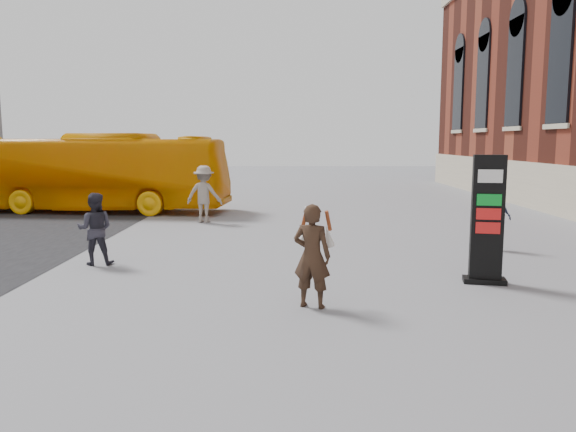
{
  "coord_description": "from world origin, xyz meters",
  "views": [
    {
      "loc": [
        -0.05,
        -8.27,
        2.65
      ],
      "look_at": [
        -0.08,
        1.45,
        1.34
      ],
      "focal_mm": 35.0,
      "sensor_mm": 36.0,
      "label": 1
    }
  ],
  "objects_px": {
    "bus": "(88,173)",
    "pedestrian_b": "(204,194)",
    "pedestrian_c": "(491,217)",
    "info_pylon": "(487,220)",
    "pedestrian_a": "(95,229)",
    "woman": "(312,255)"
  },
  "relations": [
    {
      "from": "bus",
      "to": "pedestrian_b",
      "type": "bearing_deg",
      "value": -115.11
    },
    {
      "from": "pedestrian_b",
      "to": "pedestrian_c",
      "type": "height_order",
      "value": "pedestrian_b"
    },
    {
      "from": "bus",
      "to": "pedestrian_b",
      "type": "xyz_separation_m",
      "value": [
        4.78,
        -2.83,
        -0.53
      ]
    },
    {
      "from": "pedestrian_c",
      "to": "pedestrian_b",
      "type": "bearing_deg",
      "value": -0.04
    },
    {
      "from": "info_pylon",
      "to": "pedestrian_c",
      "type": "distance_m",
      "value": 3.52
    },
    {
      "from": "info_pylon",
      "to": "pedestrian_a",
      "type": "bearing_deg",
      "value": -179.63
    },
    {
      "from": "info_pylon",
      "to": "pedestrian_b",
      "type": "relative_size",
      "value": 1.3
    },
    {
      "from": "woman",
      "to": "pedestrian_a",
      "type": "distance_m",
      "value": 5.48
    },
    {
      "from": "info_pylon",
      "to": "woman",
      "type": "height_order",
      "value": "info_pylon"
    },
    {
      "from": "bus",
      "to": "pedestrian_b",
      "type": "relative_size",
      "value": 5.65
    },
    {
      "from": "woman",
      "to": "bus",
      "type": "distance_m",
      "value": 14.55
    },
    {
      "from": "woman",
      "to": "pedestrian_c",
      "type": "xyz_separation_m",
      "value": [
        4.54,
        4.81,
        -0.06
      ]
    },
    {
      "from": "pedestrian_a",
      "to": "pedestrian_c",
      "type": "xyz_separation_m",
      "value": [
        9.07,
        1.73,
        0.02
      ]
    },
    {
      "from": "pedestrian_a",
      "to": "pedestrian_c",
      "type": "height_order",
      "value": "pedestrian_c"
    },
    {
      "from": "woman",
      "to": "pedestrian_a",
      "type": "height_order",
      "value": "woman"
    },
    {
      "from": "woman",
      "to": "pedestrian_a",
      "type": "bearing_deg",
      "value": -16.02
    },
    {
      "from": "pedestrian_b",
      "to": "pedestrian_c",
      "type": "distance_m",
      "value": 8.93
    },
    {
      "from": "bus",
      "to": "woman",
      "type": "bearing_deg",
      "value": -141.44
    },
    {
      "from": "pedestrian_b",
      "to": "woman",
      "type": "bearing_deg",
      "value": 120.22
    },
    {
      "from": "woman",
      "to": "bus",
      "type": "bearing_deg",
      "value": -38.72
    },
    {
      "from": "bus",
      "to": "pedestrian_c",
      "type": "relative_size",
      "value": 6.54
    },
    {
      "from": "woman",
      "to": "pedestrian_b",
      "type": "distance_m",
      "value": 9.88
    }
  ]
}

